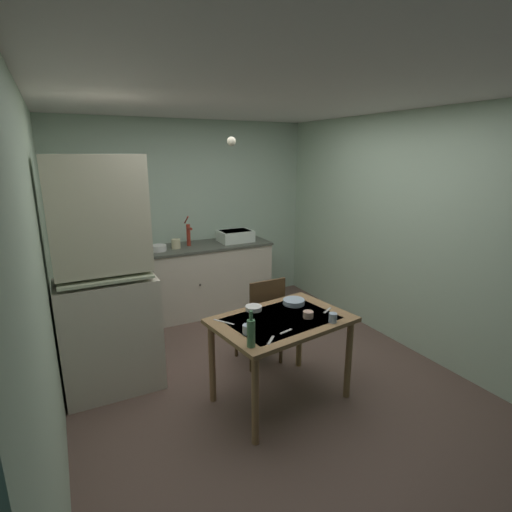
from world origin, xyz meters
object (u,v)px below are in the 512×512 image
at_px(mixing_bowl_counter, 158,248).
at_px(teacup_cream, 308,314).
at_px(dining_table, 281,330).
at_px(sink_basin, 235,236).
at_px(chair_far_side, 262,319).
at_px(hutch_cabinet, 106,287).
at_px(glass_bottle, 251,332).
at_px(serving_bowl_wide, 254,308).
at_px(hand_pump, 188,233).

relative_size(mixing_bowl_counter, teacup_cream, 2.33).
bearing_deg(dining_table, teacup_cream, -23.06).
xyz_separation_m(sink_basin, teacup_cream, (-0.35, -2.25, -0.21)).
distance_m(dining_table, chair_far_side, 0.64).
distance_m(hutch_cabinet, sink_basin, 2.24).
height_order(chair_far_side, glass_bottle, glass_bottle).
distance_m(mixing_bowl_counter, glass_bottle, 2.43).
relative_size(chair_far_side, serving_bowl_wide, 6.31).
distance_m(mixing_bowl_counter, chair_far_side, 1.71).
xyz_separation_m(sink_basin, mixing_bowl_counter, (-1.06, -0.05, -0.04)).
bearing_deg(hutch_cabinet, hand_pump, 49.37).
height_order(hand_pump, teacup_cream, hand_pump).
bearing_deg(serving_bowl_wide, teacup_cream, -46.76).
bearing_deg(mixing_bowl_counter, sink_basin, 2.69).
relative_size(hand_pump, serving_bowl_wide, 2.67).
height_order(hutch_cabinet, mixing_bowl_counter, hutch_cabinet).
bearing_deg(serving_bowl_wide, mixing_bowl_counter, 101.60).
bearing_deg(hand_pump, dining_table, -87.83).
height_order(sink_basin, chair_far_side, sink_basin).
bearing_deg(chair_far_side, glass_bottle, -122.06).
height_order(hutch_cabinet, dining_table, hutch_cabinet).
bearing_deg(hand_pump, chair_far_side, -82.22).
height_order(sink_basin, hand_pump, hand_pump).
bearing_deg(hand_pump, teacup_cream, -82.85).
xyz_separation_m(mixing_bowl_counter, teacup_cream, (0.71, -2.20, -0.17)).
relative_size(teacup_cream, glass_bottle, 0.32).
height_order(hutch_cabinet, glass_bottle, hutch_cabinet).
relative_size(serving_bowl_wide, teacup_cream, 1.69).
bearing_deg(serving_bowl_wide, chair_far_side, 52.33).
bearing_deg(dining_table, hand_pump, 92.17).
distance_m(dining_table, serving_bowl_wide, 0.32).
xyz_separation_m(mixing_bowl_counter, chair_far_side, (0.64, -1.51, -0.47)).
xyz_separation_m(dining_table, glass_bottle, (-0.44, -0.32, 0.21)).
xyz_separation_m(sink_basin, dining_table, (-0.56, -2.16, -0.34)).
bearing_deg(serving_bowl_wide, glass_bottle, -118.42).
bearing_deg(glass_bottle, serving_bowl_wide, 61.58).
height_order(sink_basin, dining_table, sink_basin).
bearing_deg(mixing_bowl_counter, hutch_cabinet, -120.55).
height_order(hutch_cabinet, sink_basin, hutch_cabinet).
distance_m(hand_pump, serving_bowl_wide, 1.97).
height_order(teacup_cream, glass_bottle, glass_bottle).
distance_m(hand_pump, mixing_bowl_counter, 0.45).
height_order(hutch_cabinet, hand_pump, hutch_cabinet).
bearing_deg(glass_bottle, hutch_cabinet, 125.19).
distance_m(sink_basin, teacup_cream, 2.29).
bearing_deg(glass_bottle, chair_far_side, 57.94).
distance_m(hutch_cabinet, glass_bottle, 1.42).
xyz_separation_m(hand_pump, teacup_cream, (0.29, -2.30, -0.30)).
xyz_separation_m(hutch_cabinet, chair_far_side, (1.39, -0.24, -0.49)).
relative_size(sink_basin, teacup_cream, 5.08).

